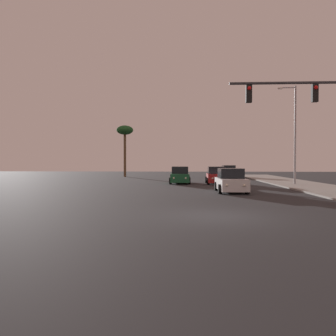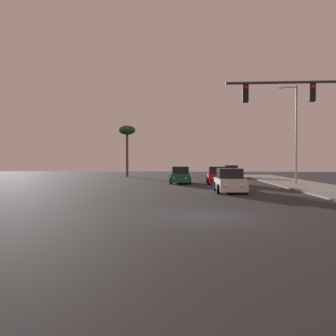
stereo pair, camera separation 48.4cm
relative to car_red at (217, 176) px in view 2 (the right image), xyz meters
name	(u,v)px [view 2 (the right image)]	position (x,y,z in m)	size (l,w,h in m)	color
ground_plane	(210,216)	(-1.90, -19.45, -0.76)	(120.00, 120.00, 0.00)	#28282B
car_red	(217,176)	(0.00, 0.00, 0.00)	(2.04, 4.33, 1.68)	maroon
car_green	(181,176)	(-3.58, 0.27, 0.00)	(2.04, 4.32, 1.68)	#195933
car_black	(231,172)	(2.92, 12.70, 0.00)	(2.04, 4.33, 1.68)	black
car_white	(230,181)	(0.13, -9.04, 0.00)	(2.04, 4.33, 1.68)	silver
traffic_light_mast	(321,112)	(3.98, -15.11, 3.94)	(6.83, 0.36, 6.50)	#38383D
street_lamp	(295,129)	(6.90, -1.69, 4.36)	(1.74, 0.24, 9.00)	#99999E
palm_tree_far	(127,133)	(-11.73, 14.55, 5.63)	(2.40, 2.40, 7.40)	brown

